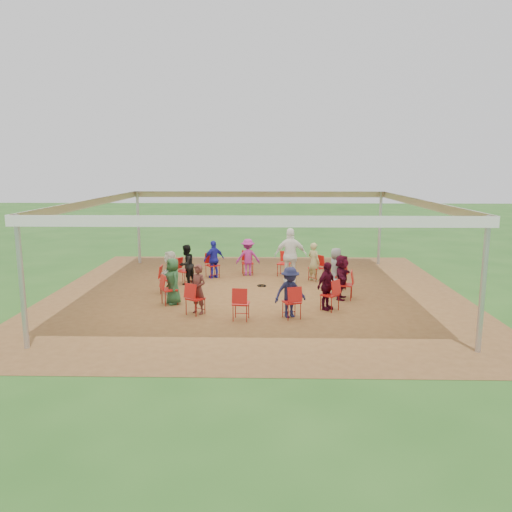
{
  "coord_description": "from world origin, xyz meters",
  "views": [
    {
      "loc": [
        0.38,
        -15.5,
        4.01
      ],
      "look_at": [
        0.01,
        0.3,
        1.17
      ],
      "focal_mm": 35.0,
      "sensor_mm": 36.0,
      "label": 1
    }
  ],
  "objects_px": {
    "chair_12": "(330,295)",
    "laptop": "(336,278)",
    "person_seated_5": "(186,264)",
    "standing_person": "(291,256)",
    "chair_0": "(345,285)",
    "person_seated_6": "(170,272)",
    "person_seated_9": "(290,292)",
    "person_seated_8": "(198,289)",
    "chair_11": "(292,302)",
    "chair_1": "(339,275)",
    "chair_8": "(169,290)",
    "chair_4": "(248,263)",
    "chair_9": "(195,299)",
    "person_seated_2": "(314,262)",
    "chair_2": "(316,268)",
    "person_seated_3": "(248,257)",
    "chair_7": "(167,279)",
    "person_seated_10": "(327,286)",
    "person_seated_1": "(336,268)",
    "chair_6": "(184,271)",
    "chair_5": "(213,265)",
    "cable_coil": "(262,286)",
    "person_seated_0": "(342,277)",
    "chair_3": "(284,264)",
    "person_seated_4": "(214,259)"
  },
  "relations": [
    {
      "from": "chair_9",
      "to": "laptop",
      "type": "height_order",
      "value": "chair_9"
    },
    {
      "from": "chair_9",
      "to": "standing_person",
      "type": "relative_size",
      "value": 0.47
    },
    {
      "from": "person_seated_6",
      "to": "standing_person",
      "type": "distance_m",
      "value": 4.2
    },
    {
      "from": "chair_4",
      "to": "person_seated_6",
      "type": "xyz_separation_m",
      "value": [
        -2.35,
        -2.83,
        0.24
      ]
    },
    {
      "from": "person_seated_1",
      "to": "person_seated_8",
      "type": "relative_size",
      "value": 1.0
    },
    {
      "from": "chair_1",
      "to": "person_seated_5",
      "type": "bearing_deg",
      "value": 69.7
    },
    {
      "from": "chair_2",
      "to": "person_seated_3",
      "type": "height_order",
      "value": "person_seated_3"
    },
    {
      "from": "chair_8",
      "to": "person_seated_1",
      "type": "bearing_deg",
      "value": 83.23
    },
    {
      "from": "person_seated_4",
      "to": "person_seated_5",
      "type": "height_order",
      "value": "same"
    },
    {
      "from": "chair_12",
      "to": "cable_coil",
      "type": "relative_size",
      "value": 2.57
    },
    {
      "from": "person_seated_3",
      "to": "chair_5",
      "type": "bearing_deg",
      "value": 8.83
    },
    {
      "from": "chair_0",
      "to": "person_seated_5",
      "type": "height_order",
      "value": "person_seated_5"
    },
    {
      "from": "chair_1",
      "to": "person_seated_1",
      "type": "bearing_deg",
      "value": 90.0
    },
    {
      "from": "chair_5",
      "to": "person_seated_2",
      "type": "bearing_deg",
      "value": 137.06
    },
    {
      "from": "person_seated_3",
      "to": "person_seated_5",
      "type": "distance_m",
      "value": 2.52
    },
    {
      "from": "laptop",
      "to": "chair_11",
      "type": "bearing_deg",
      "value": 158.05
    },
    {
      "from": "person_seated_6",
      "to": "chair_0",
      "type": "bearing_deg",
      "value": 82.93
    },
    {
      "from": "chair_11",
      "to": "person_seated_1",
      "type": "relative_size",
      "value": 0.66
    },
    {
      "from": "laptop",
      "to": "chair_7",
      "type": "bearing_deg",
      "value": 97.29
    },
    {
      "from": "person_seated_5",
      "to": "cable_coil",
      "type": "bearing_deg",
      "value": 111.39
    },
    {
      "from": "chair_1",
      "to": "standing_person",
      "type": "xyz_separation_m",
      "value": [
        -1.56,
        0.82,
        0.52
      ]
    },
    {
      "from": "chair_12",
      "to": "laptop",
      "type": "distance_m",
      "value": 1.33
    },
    {
      "from": "person_seated_8",
      "to": "cable_coil",
      "type": "bearing_deg",
      "value": 96.02
    },
    {
      "from": "chair_4",
      "to": "laptop",
      "type": "bearing_deg",
      "value": 122.53
    },
    {
      "from": "person_seated_0",
      "to": "person_seated_2",
      "type": "distance_m",
      "value": 2.52
    },
    {
      "from": "chair_11",
      "to": "chair_12",
      "type": "height_order",
      "value": "same"
    },
    {
      "from": "chair_8",
      "to": "standing_person",
      "type": "height_order",
      "value": "standing_person"
    },
    {
      "from": "chair_0",
      "to": "chair_1",
      "type": "bearing_deg",
      "value": 13.85
    },
    {
      "from": "person_seated_3",
      "to": "standing_person",
      "type": "bearing_deg",
      "value": 135.36
    },
    {
      "from": "chair_7",
      "to": "person_seated_10",
      "type": "bearing_deg",
      "value": 69.7
    },
    {
      "from": "chair_1",
      "to": "chair_9",
      "type": "xyz_separation_m",
      "value": [
        -4.34,
        -3.05,
        0.0
      ]
    },
    {
      "from": "chair_3",
      "to": "person_seated_8",
      "type": "relative_size",
      "value": 0.66
    },
    {
      "from": "person_seated_9",
      "to": "person_seated_8",
      "type": "bearing_deg",
      "value": 152.31
    },
    {
      "from": "chair_0",
      "to": "standing_person",
      "type": "xyz_separation_m",
      "value": [
        -1.57,
        2.18,
        0.52
      ]
    },
    {
      "from": "chair_11",
      "to": "person_seated_0",
      "type": "xyz_separation_m",
      "value": [
        1.61,
        2.01,
        0.24
      ]
    },
    {
      "from": "chair_1",
      "to": "person_seated_8",
      "type": "distance_m",
      "value": 5.19
    },
    {
      "from": "person_seated_5",
      "to": "person_seated_6",
      "type": "relative_size",
      "value": 1.0
    },
    {
      "from": "person_seated_2",
      "to": "person_seated_8",
      "type": "bearing_deg",
      "value": 96.92
    },
    {
      "from": "chair_0",
      "to": "chair_12",
      "type": "bearing_deg",
      "value": 166.15
    },
    {
      "from": "chair_4",
      "to": "chair_9",
      "type": "relative_size",
      "value": 1.0
    },
    {
      "from": "chair_11",
      "to": "chair_4",
      "type": "bearing_deg",
      "value": 83.08
    },
    {
      "from": "chair_2",
      "to": "chair_6",
      "type": "height_order",
      "value": "same"
    },
    {
      "from": "person_seated_5",
      "to": "standing_person",
      "type": "height_order",
      "value": "standing_person"
    },
    {
      "from": "person_seated_3",
      "to": "person_seated_8",
      "type": "bearing_deg",
      "value": 69.23
    },
    {
      "from": "chair_6",
      "to": "cable_coil",
      "type": "distance_m",
      "value": 2.77
    },
    {
      "from": "chair_1",
      "to": "person_seated_2",
      "type": "bearing_deg",
      "value": 18.86
    },
    {
      "from": "person_seated_8",
      "to": "chair_5",
      "type": "bearing_deg",
      "value": 125.47
    },
    {
      "from": "chair_1",
      "to": "chair_2",
      "type": "xyz_separation_m",
      "value": [
        -0.64,
        1.2,
        0.0
      ]
    },
    {
      "from": "chair_0",
      "to": "person_seated_1",
      "type": "height_order",
      "value": "person_seated_1"
    },
    {
      "from": "chair_6",
      "to": "person_seated_3",
      "type": "relative_size",
      "value": 0.66
    }
  ]
}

